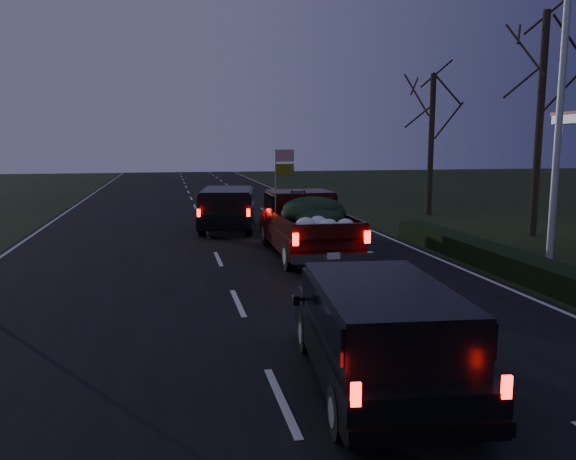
{
  "coord_description": "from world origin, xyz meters",
  "views": [
    {
      "loc": [
        -1.46,
        -12.28,
        3.59
      ],
      "look_at": [
        1.64,
        2.23,
        1.3
      ],
      "focal_mm": 35.0,
      "sensor_mm": 36.0,
      "label": 1
    }
  ],
  "objects": [
    {
      "name": "lead_suv",
      "position": [
        0.92,
        10.84,
        1.07
      ],
      "size": [
        2.85,
        5.21,
        1.42
      ],
      "rotation": [
        0.0,
        0.0,
        -0.17
      ],
      "color": "black",
      "rests_on": "ground"
    },
    {
      "name": "hedge_row",
      "position": [
        7.8,
        3.0,
        0.3
      ],
      "size": [
        1.0,
        10.0,
        0.6
      ],
      "primitive_type": "cube",
      "color": "black",
      "rests_on": "ground"
    },
    {
      "name": "road_asphalt",
      "position": [
        0.0,
        0.0,
        0.01
      ],
      "size": [
        14.0,
        120.0,
        0.02
      ],
      "primitive_type": "cube",
      "color": "black",
      "rests_on": "ground"
    },
    {
      "name": "pickup_truck",
      "position": [
        2.87,
        5.11,
        1.14
      ],
      "size": [
        2.31,
        5.83,
        3.04
      ],
      "rotation": [
        0.0,
        0.0,
        -0.01
      ],
      "color": "#360B07",
      "rests_on": "ground"
    },
    {
      "name": "bare_tree_mid",
      "position": [
        12.5,
        7.0,
        6.35
      ],
      "size": [
        3.6,
        3.6,
        8.5
      ],
      "color": "black",
      "rests_on": "ground"
    },
    {
      "name": "bare_tree_far",
      "position": [
        11.5,
        14.0,
        5.23
      ],
      "size": [
        3.6,
        3.6,
        7.0
      ],
      "color": "black",
      "rests_on": "ground"
    },
    {
      "name": "rear_suv",
      "position": [
        1.48,
        -4.89,
        0.98
      ],
      "size": [
        2.33,
        4.68,
        1.3
      ],
      "rotation": [
        0.0,
        0.0,
        -0.1
      ],
      "color": "black",
      "rests_on": "ground"
    },
    {
      "name": "light_pole",
      "position": [
        9.5,
        2.0,
        5.48
      ],
      "size": [
        0.5,
        0.9,
        9.16
      ],
      "color": "silver",
      "rests_on": "ground"
    },
    {
      "name": "ground",
      "position": [
        0.0,
        0.0,
        0.0
      ],
      "size": [
        120.0,
        120.0,
        0.0
      ],
      "primitive_type": "plane",
      "color": "black",
      "rests_on": "ground"
    }
  ]
}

